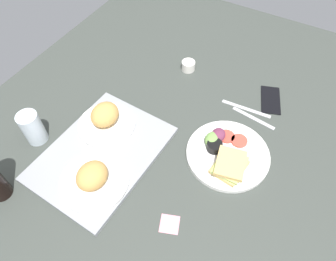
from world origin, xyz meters
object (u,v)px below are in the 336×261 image
object	(u,v)px
espresso_cup	(188,66)
fork	(253,118)
sticky_note	(170,224)
plate_with_salad	(226,154)
drinking_glass	(33,128)
bread_plate_near	(93,178)
serving_tray	(102,153)
knife	(246,109)
cell_phone	(271,100)
bread_plate_far	(106,119)

from	to	relation	value
espresso_cup	fork	xyz separation A→B (cm)	(-12.09, -33.51, -1.75)
espresso_cup	sticky_note	xyz separation A→B (cm)	(-62.43, -26.01, -1.94)
plate_with_salad	drinking_glass	xyz separation A→B (cm)	(-25.53, 60.59, 4.44)
bread_plate_near	drinking_glass	bearing A→B (deg)	80.96
sticky_note	bread_plate_near	bearing A→B (deg)	90.98
bread_plate_near	fork	distance (cm)	61.31
sticky_note	serving_tray	bearing A→B (deg)	72.94
serving_tray	knife	distance (cm)	56.08
plate_with_salad	fork	bearing A→B (deg)	-6.67
plate_with_salad	cell_phone	xyz separation A→B (cm)	(32.70, -5.10, -1.33)
plate_with_salad	cell_phone	world-z (taller)	plate_with_salad
serving_tray	bread_plate_near	size ratio (longest dim) A/B	2.08
serving_tray	fork	distance (cm)	56.48
bread_plate_far	drinking_glass	xyz separation A→B (cm)	(-16.09, 18.36, 1.46)
espresso_cup	cell_phone	distance (cm)	36.23
bread_plate_far	cell_phone	bearing A→B (deg)	-48.33
bread_plate_far	sticky_note	size ratio (longest dim) A/B	3.61
bread_plate_near	plate_with_salad	bearing A→B (deg)	-46.43
knife	sticky_note	size ratio (longest dim) A/B	3.39
bread_plate_far	espresso_cup	size ratio (longest dim) A/B	3.61
serving_tray	drinking_glass	xyz separation A→B (cm)	(-5.60, 23.73, 5.37)
fork	knife	world-z (taller)	same
serving_tray	espresso_cup	size ratio (longest dim) A/B	8.04
plate_with_salad	drinking_glass	size ratio (longest dim) A/B	2.27
bread_plate_near	sticky_note	bearing A→B (deg)	-89.02
fork	sticky_note	bearing A→B (deg)	89.11
sticky_note	espresso_cup	bearing A→B (deg)	22.62
fork	cell_phone	size ratio (longest dim) A/B	1.18
serving_tray	plate_with_salad	distance (cm)	41.91
espresso_cup	fork	distance (cm)	35.67
fork	sticky_note	xyz separation A→B (cm)	(-50.34, 7.50, -0.19)
bread_plate_far	knife	world-z (taller)	bread_plate_far
cell_phone	sticky_note	xyz separation A→B (cm)	(-62.37, 10.18, -0.34)
bread_plate_far	plate_with_salad	xyz separation A→B (cm)	(9.44, -42.23, -2.99)
knife	plate_with_salad	bearing A→B (deg)	90.18
cell_phone	serving_tray	bearing A→B (deg)	121.83
bread_plate_far	cell_phone	distance (cm)	63.52
plate_with_salad	fork	size ratio (longest dim) A/B	1.65
bread_plate_near	bread_plate_far	size ratio (longest dim) A/B	1.07
fork	sticky_note	size ratio (longest dim) A/B	3.04
serving_tray	espresso_cup	distance (cm)	53.01
bread_plate_near	drinking_glass	size ratio (longest dim) A/B	1.75
drinking_glass	cell_phone	xyz separation A→B (cm)	(58.22, -65.69, -5.77)
drinking_glass	knife	size ratio (longest dim) A/B	0.65
bread_plate_near	plate_with_salad	size ratio (longest dim) A/B	0.77
espresso_cup	plate_with_salad	bearing A→B (deg)	-136.49
drinking_glass	fork	size ratio (longest dim) A/B	0.73
espresso_cup	fork	world-z (taller)	espresso_cup
bread_plate_far	cell_phone	xyz separation A→B (cm)	(42.13, -47.33, -4.31)
espresso_cup	bread_plate_near	bearing A→B (deg)	179.47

